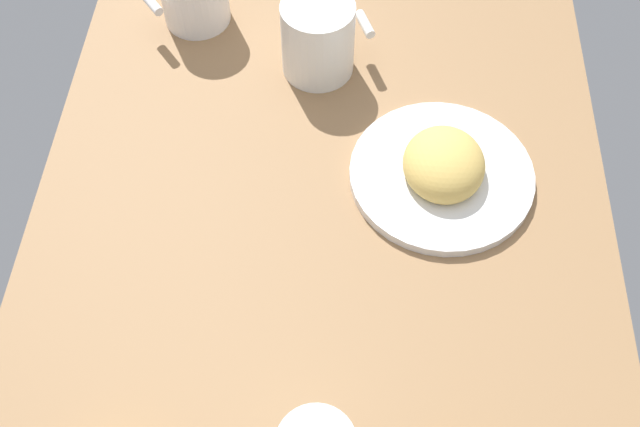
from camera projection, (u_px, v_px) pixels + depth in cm
name	position (u px, v px, depth cm)	size (l,w,h in cm)	color
tabletop	(320.00, 234.00, 83.89)	(90.00, 64.00, 2.00)	#936D47
plate_of_food	(443.00, 170.00, 85.44)	(20.80, 20.80, 5.68)	white
coffee_mug_milky	(318.00, 37.00, 92.10)	(8.89, 11.36, 9.81)	white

